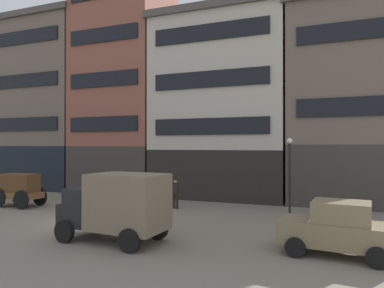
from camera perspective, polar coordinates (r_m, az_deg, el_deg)
name	(u,v)px	position (r m, az deg, el deg)	size (l,w,h in m)	color
ground_plane	(96,221)	(18.25, -15.41, -11.93)	(120.00, 120.00, 0.00)	slate
building_far_left	(52,103)	(34.21, -21.84, 6.16)	(8.52, 6.49, 14.95)	black
building_center_left	(125,84)	(29.74, -10.85, 9.55)	(7.50, 6.49, 17.44)	#38332D
building_center_right	(222,106)	(26.02, 4.98, 6.25)	(9.87, 6.49, 13.22)	black
building_far_right	(357,102)	(25.03, 25.29, 6.16)	(8.82, 6.49, 12.89)	#38332D
cargo_wagon	(19,188)	(23.84, -26.40, -6.37)	(2.91, 1.52, 1.98)	brown
delivery_truck_near	(115,204)	(13.97, -12.38, -9.61)	(4.46, 2.38, 2.62)	black
sedan_dark	(338,228)	(12.99, 22.66, -12.59)	(3.85, 2.17, 1.83)	#7A6B4C
pedestrian_officer	(175,192)	(20.71, -2.72, -7.79)	(0.37, 0.37, 1.79)	black
streetlamp_curbside	(290,164)	(19.94, 15.63, -3.20)	(0.32, 0.32, 4.12)	black
fire_hydrant_curbside	(158,197)	(22.70, -5.50, -8.54)	(0.24, 0.24, 0.83)	maroon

